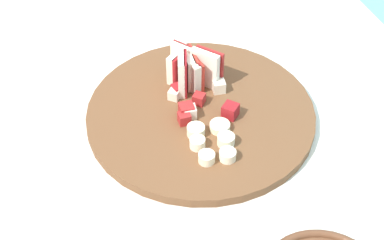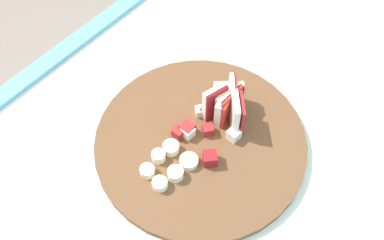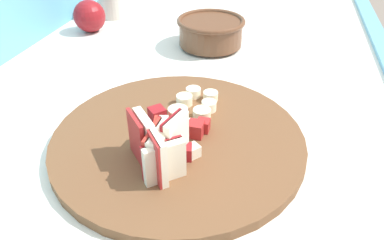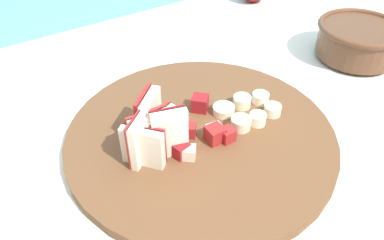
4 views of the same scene
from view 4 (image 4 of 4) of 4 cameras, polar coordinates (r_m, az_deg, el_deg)
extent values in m
cube|color=#5BA3C1|center=(0.94, -7.21, 6.65)|extent=(2.40, 0.04, 1.50)
cylinder|color=brown|center=(0.48, 1.33, -2.40)|extent=(0.35, 0.35, 0.02)
cube|color=maroon|center=(0.43, -7.25, -3.58)|extent=(0.04, 0.04, 0.05)
cube|color=beige|center=(0.42, -7.60, -4.20)|extent=(0.04, 0.05, 0.05)
cube|color=maroon|center=(0.43, -3.64, -1.65)|extent=(0.04, 0.02, 0.07)
cube|color=white|center=(0.43, -3.44, -2.17)|extent=(0.04, 0.02, 0.07)
cube|color=#B22D23|center=(0.44, -6.73, -1.60)|extent=(0.05, 0.01, 0.06)
cube|color=#EFE5CC|center=(0.44, -6.27, -2.20)|extent=(0.05, 0.02, 0.06)
cube|color=#B22D23|center=(0.44, -5.63, -1.24)|extent=(0.05, 0.02, 0.05)
cube|color=beige|center=(0.44, -4.96, -1.71)|extent=(0.05, 0.02, 0.05)
cube|color=maroon|center=(0.44, -5.73, -1.55)|extent=(0.05, 0.01, 0.06)
cube|color=beige|center=(0.44, -5.28, -1.88)|extent=(0.05, 0.02, 0.06)
cube|color=#A32323|center=(0.43, -8.73, -3.11)|extent=(0.03, 0.03, 0.06)
cube|color=#EFE5CC|center=(0.42, -8.13, -3.25)|extent=(0.03, 0.03, 0.06)
cube|color=#A32323|center=(0.46, -7.34, 0.81)|extent=(0.04, 0.04, 0.06)
cube|color=white|center=(0.46, -6.59, 0.68)|extent=(0.04, 0.04, 0.06)
cube|color=white|center=(0.46, 3.57, -1.88)|extent=(0.02, 0.02, 0.02)
cube|color=beige|center=(0.49, -4.76, 0.29)|extent=(0.02, 0.02, 0.02)
cube|color=#A32323|center=(0.46, 5.43, -2.26)|extent=(0.02, 0.02, 0.02)
cube|color=beige|center=(0.44, -0.49, -5.02)|extent=(0.02, 0.02, 0.02)
cube|color=#A32323|center=(0.46, 3.55, -2.21)|extent=(0.02, 0.02, 0.02)
cube|color=#A32323|center=(0.47, -0.46, -1.53)|extent=(0.02, 0.02, 0.02)
cube|color=maroon|center=(0.51, 1.25, 2.60)|extent=(0.03, 0.03, 0.02)
cube|color=maroon|center=(0.44, -1.84, -4.55)|extent=(0.02, 0.02, 0.02)
cylinder|color=beige|center=(0.48, 7.52, -0.48)|extent=(0.03, 0.03, 0.02)
cylinder|color=white|center=(0.49, 10.07, 0.18)|extent=(0.02, 0.02, 0.02)
cylinder|color=#F4EAC6|center=(0.51, 12.30, 1.54)|extent=(0.02, 0.02, 0.01)
cylinder|color=beige|center=(0.51, 4.90, 1.57)|extent=(0.03, 0.03, 0.01)
cylinder|color=#F4EAC6|center=(0.52, 7.71, 2.85)|extent=(0.03, 0.03, 0.02)
cylinder|color=white|center=(0.53, 10.51, 3.35)|extent=(0.02, 0.02, 0.01)
cylinder|color=brown|center=(0.72, 23.79, 8.90)|extent=(0.07, 0.07, 0.01)
cylinder|color=brown|center=(0.70, 24.40, 10.87)|extent=(0.13, 0.13, 0.05)
torus|color=brown|center=(0.69, 24.97, 12.69)|extent=(0.14, 0.14, 0.01)
camera|label=1|loc=(0.85, 69.70, 39.04)|focal=52.75mm
camera|label=2|loc=(0.75, 19.78, 58.16)|focal=38.31mm
camera|label=3|loc=(0.25, -78.86, 3.87)|focal=33.95mm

